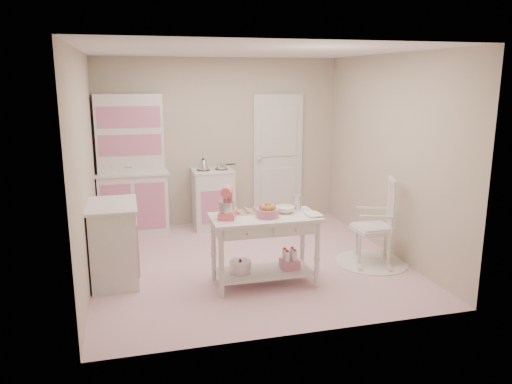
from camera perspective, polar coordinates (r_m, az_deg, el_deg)
room_shell at (r=6.04m, az=-0.85°, el=6.78°), size 3.84×3.84×2.62m
door at (r=8.17m, az=2.51°, el=3.95°), size 0.82×0.05×2.04m
hutch at (r=7.60m, az=-14.05°, el=3.05°), size 1.06×0.50×2.08m
stove at (r=7.77m, az=-4.93°, el=-0.76°), size 0.62×0.57×0.92m
base_cabinet at (r=5.94m, az=-15.89°, el=-5.60°), size 0.54×0.84×0.92m
lace_rug at (r=6.58m, az=13.07°, el=-7.79°), size 0.92×0.92×0.01m
rocking_chair at (r=6.41m, az=13.31°, el=-3.23°), size 0.70×0.84×1.10m
work_table at (r=5.66m, az=0.97°, el=-6.65°), size 1.20×0.60×0.80m
stand_mixer at (r=5.42m, az=-3.35°, el=-1.26°), size 0.28×0.33×0.34m
cookie_tray at (r=5.66m, az=-0.96°, el=-2.30°), size 0.34×0.24×0.02m
bread_basket at (r=5.48m, az=1.33°, el=-2.42°), size 0.25×0.25×0.09m
mixing_bowl at (r=5.67m, az=3.31°, el=-2.01°), size 0.23×0.23×0.07m
metal_pitcher at (r=5.79m, az=4.76°, el=-1.22°), size 0.10×0.10×0.17m
recipe_book at (r=5.56m, az=5.80°, el=-2.64°), size 0.17×0.23×0.02m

